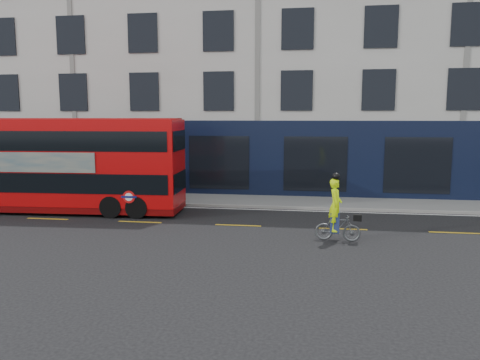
# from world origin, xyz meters

# --- Properties ---
(ground) EXTENTS (120.00, 120.00, 0.00)m
(ground) POSITION_xyz_m (0.00, 0.00, 0.00)
(ground) COLOR black
(ground) RESTS_ON ground
(pavement) EXTENTS (60.00, 3.00, 0.12)m
(pavement) POSITION_xyz_m (0.00, 6.50, 0.06)
(pavement) COLOR slate
(pavement) RESTS_ON ground
(kerb) EXTENTS (60.00, 0.12, 0.13)m
(kerb) POSITION_xyz_m (0.00, 5.00, 0.07)
(kerb) COLOR gray
(kerb) RESTS_ON ground
(building_terrace) EXTENTS (50.00, 10.07, 15.00)m
(building_terrace) POSITION_xyz_m (0.00, 12.94, 7.49)
(building_terrace) COLOR beige
(building_terrace) RESTS_ON ground
(road_edge_line) EXTENTS (58.00, 0.10, 0.01)m
(road_edge_line) POSITION_xyz_m (0.00, 4.70, 0.00)
(road_edge_line) COLOR silver
(road_edge_line) RESTS_ON ground
(lane_dashes) EXTENTS (58.00, 0.12, 0.01)m
(lane_dashes) POSITION_xyz_m (0.00, 1.50, 0.00)
(lane_dashes) COLOR gold
(lane_dashes) RESTS_ON ground
(bus) EXTENTS (10.36, 2.77, 4.14)m
(bus) POSITION_xyz_m (-7.88, 3.02, 2.12)
(bus) COLOR #B60708
(bus) RESTS_ON ground
(cyclist) EXTENTS (1.56, 0.69, 2.35)m
(cyclist) POSITION_xyz_m (3.66, -0.24, 0.82)
(cyclist) COLOR #4E5254
(cyclist) RESTS_ON ground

